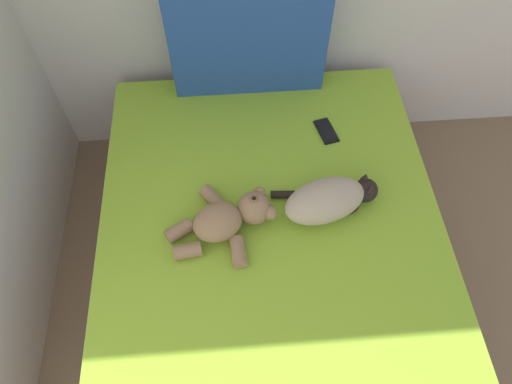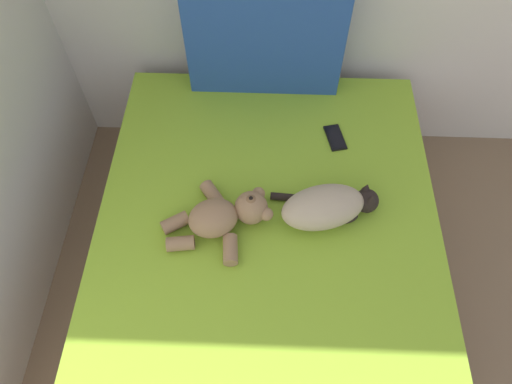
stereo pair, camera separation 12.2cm
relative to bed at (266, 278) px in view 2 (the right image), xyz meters
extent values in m
cube|color=olive|center=(0.00, 0.00, -0.11)|extent=(1.46, 2.04, 0.32)
cube|color=white|center=(0.00, 0.00, 0.15)|extent=(1.42, 1.98, 0.21)
cube|color=#8CB72D|center=(0.00, 0.06, 0.27)|extent=(1.40, 1.84, 0.02)
cube|color=#264C99|center=(-0.04, 0.93, 0.55)|extent=(0.71, 0.14, 0.54)
ellipsoid|color=tan|center=(0.22, 0.16, 0.35)|extent=(0.38, 0.28, 0.15)
sphere|color=black|center=(0.40, 0.21, 0.33)|extent=(0.10, 0.10, 0.10)
cone|color=black|center=(0.39, 0.24, 0.39)|extent=(0.04, 0.04, 0.04)
cone|color=black|center=(0.41, 0.19, 0.39)|extent=(0.04, 0.04, 0.04)
cylinder|color=black|center=(0.09, 0.24, 0.29)|extent=(0.16, 0.04, 0.03)
ellipsoid|color=black|center=(0.32, 0.15, 0.30)|extent=(0.11, 0.08, 0.04)
ellipsoid|color=#937051|center=(-0.22, 0.10, 0.35)|extent=(0.24, 0.22, 0.14)
sphere|color=#937051|center=(-0.07, 0.15, 0.35)|extent=(0.14, 0.14, 0.14)
sphere|color=brown|center=(-0.07, 0.15, 0.39)|extent=(0.05, 0.05, 0.05)
sphere|color=black|center=(-0.07, 0.15, 0.41)|extent=(0.02, 0.02, 0.02)
sphere|color=#937051|center=(-0.04, 0.22, 0.35)|extent=(0.05, 0.05, 0.05)
sphere|color=#937051|center=(-0.01, 0.12, 0.35)|extent=(0.05, 0.05, 0.05)
cylinder|color=#937051|center=(-0.23, 0.23, 0.31)|extent=(0.11, 0.13, 0.06)
cylinder|color=#937051|center=(-0.37, 0.09, 0.31)|extent=(0.12, 0.11, 0.06)
cylinder|color=#937051|center=(-0.14, -0.02, 0.31)|extent=(0.07, 0.12, 0.06)
cylinder|color=#937051|center=(-0.34, 0.00, 0.31)|extent=(0.12, 0.07, 0.06)
cube|color=black|center=(0.30, 0.58, 0.28)|extent=(0.10, 0.16, 0.01)
cube|color=black|center=(0.30, 0.58, 0.29)|extent=(0.09, 0.14, 0.00)
camera|label=1|loc=(-0.14, -0.81, 1.93)|focal=32.71mm
camera|label=2|loc=(-0.01, -0.82, 1.93)|focal=32.71mm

